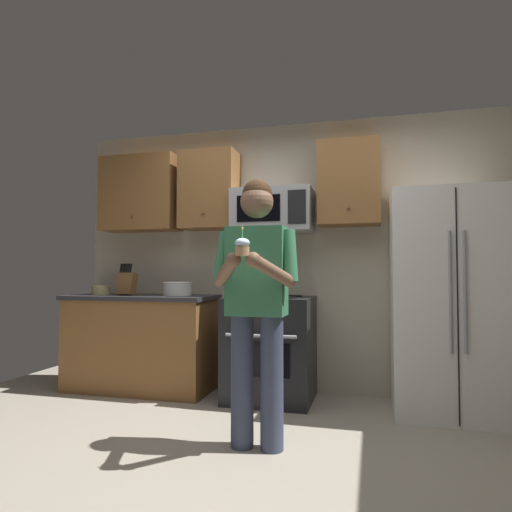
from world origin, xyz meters
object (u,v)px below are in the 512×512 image
refrigerator (449,302)px  bowl_large_white (177,288)px  person (256,295)px  knife_block (127,283)px  microwave (273,211)px  bowl_small_colored (101,290)px  cupcake (242,247)px  oven_range (270,348)px

refrigerator → bowl_large_white: 2.44m
person → knife_block: bearing=145.9°
microwave → knife_block: (-1.44, -0.15, -0.68)m
refrigerator → person: size_ratio=1.02×
microwave → bowl_large_white: bearing=-176.4°
bowl_small_colored → cupcake: bearing=-37.3°
person → refrigerator: bearing=38.7°
person → oven_range: bearing=98.3°
refrigerator → cupcake: 1.98m
refrigerator → person: refrigerator is taller
bowl_large_white → bowl_small_colored: size_ratio=1.48×
oven_range → person: bearing=-81.7°
refrigerator → bowl_large_white: bearing=177.7°
microwave → bowl_small_colored: (-1.76, -0.09, -0.75)m
oven_range → knife_block: bearing=-178.8°
knife_block → person: size_ratio=0.18×
bowl_small_colored → cupcake: size_ratio=1.11×
microwave → refrigerator: (1.50, -0.16, -0.82)m
refrigerator → bowl_large_white: (-2.44, 0.10, 0.09)m
microwave → oven_range: bearing=-90.0°
person → cupcake: 0.44m
microwave → refrigerator: microwave is taller
microwave → person: bearing=-82.5°
knife_block → microwave: bearing=5.9°
bowl_large_white → cupcake: size_ratio=1.64×
microwave → cupcake: 1.62m
bowl_large_white → bowl_small_colored: bearing=-177.7°
knife_block → person: person is taller
bowl_large_white → bowl_small_colored: bowl_large_white is taller
knife_block → cupcake: 2.15m
cupcake → person: bearing=90.0°
knife_block → bowl_large_white: knife_block is taller
refrigerator → bowl_small_colored: refrigerator is taller
oven_range → bowl_large_white: bowl_large_white is taller
microwave → bowl_small_colored: bearing=-177.0°
knife_block → cupcake: bearing=-41.4°
oven_range → refrigerator: refrigerator is taller
bowl_small_colored → person: (1.92, -1.14, 0.03)m
person → microwave: bearing=97.5°
cupcake → microwave: bearing=95.9°
refrigerator → bowl_small_colored: (-3.26, 0.07, 0.07)m
person → bowl_small_colored: bearing=149.4°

